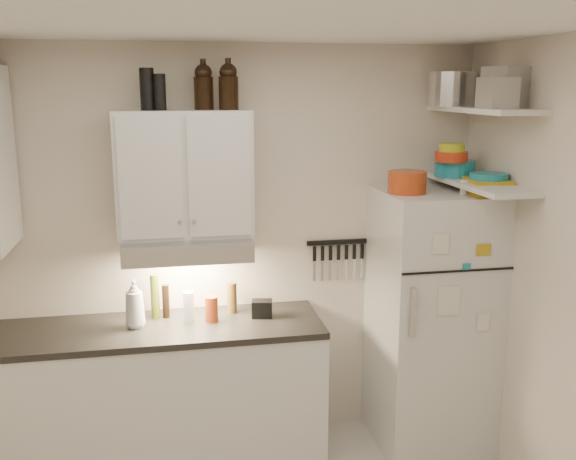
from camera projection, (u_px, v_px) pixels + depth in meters
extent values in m
cube|color=white|center=(268.00, 12.00, 2.45)|extent=(3.20, 3.00, 0.02)
cube|color=beige|center=(233.00, 249.00, 4.18)|extent=(3.20, 0.02, 2.60)
cube|color=silver|center=(152.00, 400.00, 3.97)|extent=(2.10, 0.60, 0.88)
cube|color=black|center=(149.00, 330.00, 3.87)|extent=(2.10, 0.62, 0.04)
cube|color=silver|center=(184.00, 174.00, 3.84)|extent=(0.80, 0.33, 0.75)
cube|color=silver|center=(187.00, 246.00, 3.87)|extent=(0.76, 0.46, 0.12)
cube|color=silver|center=(431.00, 320.00, 4.17)|extent=(0.70, 0.68, 1.70)
cube|color=silver|center=(483.00, 110.00, 3.78)|extent=(0.30, 0.95, 0.03)
cube|color=silver|center=(478.00, 184.00, 3.88)|extent=(0.30, 0.95, 0.03)
cube|color=black|center=(338.00, 242.00, 4.28)|extent=(0.42, 0.02, 0.03)
cylinder|color=#A73913|center=(407.00, 182.00, 3.89)|extent=(0.29, 0.29, 0.14)
cube|color=#B58F16|center=(487.00, 187.00, 3.85)|extent=(0.26, 0.31, 0.10)
cylinder|color=silver|center=(465.00, 187.00, 3.86)|extent=(0.07, 0.07, 0.09)
cylinder|color=silver|center=(452.00, 89.00, 4.00)|extent=(0.38, 0.38, 0.21)
cube|color=#AAAAAD|center=(508.00, 87.00, 3.62)|extent=(0.28, 0.26, 0.23)
cube|color=#AAAAAD|center=(497.00, 93.00, 3.52)|extent=(0.18, 0.18, 0.17)
cylinder|color=teal|center=(455.00, 168.00, 4.07)|extent=(0.26, 0.26, 0.10)
cylinder|color=red|center=(451.00, 157.00, 4.00)|extent=(0.20, 0.20, 0.06)
cylinder|color=#AFBB21|center=(452.00, 148.00, 3.98)|extent=(0.16, 0.16, 0.05)
cylinder|color=teal|center=(489.00, 178.00, 3.82)|extent=(0.28, 0.28, 0.06)
cylinder|color=black|center=(160.00, 92.00, 3.67)|extent=(0.09, 0.09, 0.21)
cylinder|color=black|center=(147.00, 89.00, 3.67)|extent=(0.10, 0.10, 0.24)
imported|color=silver|center=(134.00, 300.00, 3.82)|extent=(0.14, 0.14, 0.34)
cylinder|color=brown|center=(232.00, 298.00, 4.09)|extent=(0.06, 0.06, 0.20)
cylinder|color=#4E5816|center=(155.00, 296.00, 3.99)|extent=(0.07, 0.07, 0.28)
cylinder|color=black|center=(166.00, 301.00, 4.00)|extent=(0.04, 0.04, 0.21)
cylinder|color=silver|center=(189.00, 307.00, 3.93)|extent=(0.07, 0.07, 0.19)
cylinder|color=#A73913|center=(211.00, 309.00, 3.93)|extent=(0.09, 0.09, 0.16)
cube|color=black|center=(262.00, 309.00, 4.02)|extent=(0.14, 0.11, 0.11)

